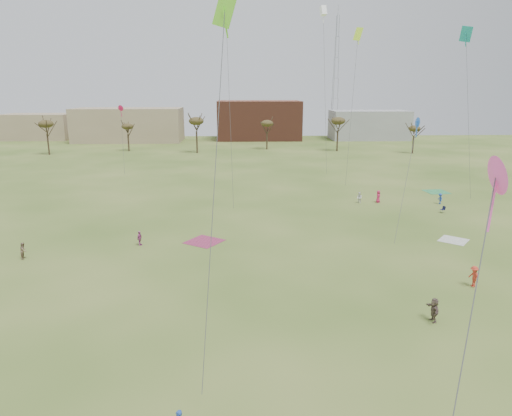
{
  "coord_description": "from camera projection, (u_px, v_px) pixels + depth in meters",
  "views": [
    {
      "loc": [
        -1.47,
        -26.81,
        15.75
      ],
      "look_at": [
        0.0,
        12.0,
        5.5
      ],
      "focal_mm": 31.84,
      "sensor_mm": 36.0,
      "label": 1
    }
  ],
  "objects": [
    {
      "name": "radio_tower",
      "position": [
        335.0,
        77.0,
        146.94
      ],
      "size": [
        1.51,
        1.72,
        41.0
      ],
      "color": "#9EA3A8",
      "rests_on": "ground"
    },
    {
      "name": "building_tan",
      "position": [
        129.0,
        125.0,
        138.53
      ],
      "size": [
        32.0,
        14.0,
        10.0
      ],
      "primitive_type": "cube",
      "color": "#937F60",
      "rests_on": "ground"
    },
    {
      "name": "spectator_mid_d",
      "position": [
        140.0,
        238.0,
        46.89
      ],
      "size": [
        0.58,
        0.96,
        1.52
      ],
      "primitive_type": "imported",
      "rotation": [
        0.0,
        0.0,
        1.32
      ],
      "color": "#AE488E",
      "rests_on": "ground"
    },
    {
      "name": "ground",
      "position": [
        263.0,
        335.0,
        29.97
      ],
      "size": [
        260.0,
        260.0,
        0.0
      ],
      "primitive_type": "plane",
      "color": "#38561B",
      "rests_on": "ground"
    },
    {
      "name": "blanket_plum",
      "position": [
        204.0,
        242.0,
        48.16
      ],
      "size": [
        4.65,
        4.65,
        0.03
      ],
      "primitive_type": "cube",
      "rotation": [
        0.0,
        0.0,
        2.55
      ],
      "color": "#912C52",
      "rests_on": "ground"
    },
    {
      "name": "spectator_fore_c",
      "position": [
        434.0,
        310.0,
        31.48
      ],
      "size": [
        0.58,
        1.64,
        1.74
      ],
      "primitive_type": "imported",
      "rotation": [
        0.0,
        0.0,
        4.75
      ],
      "color": "brown",
      "rests_on": "ground"
    },
    {
      "name": "spectator_fore_b",
      "position": [
        24.0,
        251.0,
        43.21
      ],
      "size": [
        0.66,
        0.82,
        1.6
      ],
      "primitive_type": "imported",
      "rotation": [
        0.0,
        0.0,
        1.65
      ],
      "color": "#7D654F",
      "rests_on": "ground"
    },
    {
      "name": "blanket_olive",
      "position": [
        436.0,
        192.0,
        71.34
      ],
      "size": [
        3.64,
        3.64,
        0.03
      ],
      "primitive_type": "cube",
      "rotation": [
        0.0,
        0.0,
        0.08
      ],
      "color": "#349053",
      "rests_on": "ground"
    },
    {
      "name": "spectator_mid_e",
      "position": [
        359.0,
        198.0,
        64.11
      ],
      "size": [
        0.94,
        0.97,
        1.57
      ],
      "primitive_type": "imported",
      "rotation": [
        0.0,
        0.0,
        5.41
      ],
      "color": "white",
      "rests_on": "ground"
    },
    {
      "name": "blanket_cream",
      "position": [
        453.0,
        240.0,
        48.55
      ],
      "size": [
        3.76,
        3.76,
        0.03
      ],
      "primitive_type": "cube",
      "rotation": [
        0.0,
        0.0,
        2.44
      ],
      "color": "silver",
      "rests_on": "ground"
    },
    {
      "name": "flyer_far_b",
      "position": [
        378.0,
        197.0,
        64.49
      ],
      "size": [
        0.87,
        1.01,
        1.75
      ],
      "primitive_type": "imported",
      "rotation": [
        0.0,
        0.0,
        1.13
      ],
      "color": "#BD2050",
      "rests_on": "ground"
    },
    {
      "name": "flyer_far_c",
      "position": [
        440.0,
        199.0,
        63.71
      ],
      "size": [
        0.63,
        1.02,
        1.52
      ],
      "primitive_type": "imported",
      "rotation": [
        0.0,
        0.0,
        4.78
      ],
      "color": "#214299",
      "rests_on": "ground"
    },
    {
      "name": "building_brick",
      "position": [
        259.0,
        120.0,
        144.57
      ],
      "size": [
        26.0,
        16.0,
        12.0
      ],
      "primitive_type": "cube",
      "color": "brown",
      "rests_on": "ground"
    },
    {
      "name": "tree_line",
      "position": [
        233.0,
        127.0,
        104.51
      ],
      "size": [
        117.44,
        49.32,
        8.91
      ],
      "color": "#3A2B1E",
      "rests_on": "ground"
    },
    {
      "name": "kites_aloft",
      "position": [
        300.0,
        31.0,
        54.53
      ],
      "size": [
        78.94,
        71.64,
        27.83
      ],
      "color": "#E11A47",
      "rests_on": "ground"
    },
    {
      "name": "building_grey",
      "position": [
        369.0,
        125.0,
        144.3
      ],
      "size": [
        24.0,
        12.0,
        9.0
      ],
      "primitive_type": "cube",
      "color": "gray",
      "rests_on": "ground"
    },
    {
      "name": "flyer_mid_b",
      "position": [
        474.0,
        276.0,
        37.05
      ],
      "size": [
        0.81,
        1.22,
        1.76
      ],
      "primitive_type": "imported",
      "rotation": [
        0.0,
        0.0,
        4.86
      ],
      "color": "red",
      "rests_on": "ground"
    },
    {
      "name": "camp_chair_right",
      "position": [
        442.0,
        211.0,
        59.32
      ],
      "size": [
        0.68,
        0.65,
        0.87
      ],
      "rotation": [
        0.0,
        0.0,
        5.05
      ],
      "color": "#121533",
      "rests_on": "ground"
    },
    {
      "name": "building_tan_west",
      "position": [
        39.0,
        127.0,
        144.45
      ],
      "size": [
        20.0,
        12.0,
        8.0
      ],
      "primitive_type": "cube",
      "color": "#937F60",
      "rests_on": "ground"
    }
  ]
}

